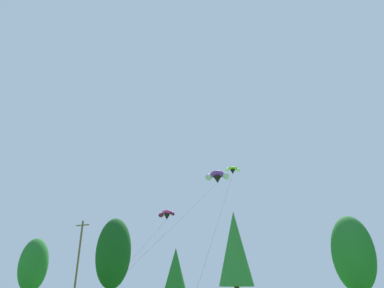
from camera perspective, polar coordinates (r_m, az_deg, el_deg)
The scene contains 9 objects.
treeline_tree_a at distance 70.28m, azimuth -24.86°, elevation -17.79°, with size 4.96×4.96×11.71m.
treeline_tree_b at distance 59.43m, azimuth -12.92°, elevation -17.22°, with size 5.59×5.59×14.04m.
treeline_tree_c at distance 54.49m, azimuth -2.77°, elevation -20.31°, with size 3.56×3.56×8.92m.
treeline_tree_d at distance 46.74m, azimuth 7.13°, elevation -16.71°, with size 4.40×4.40×12.71m.
treeline_tree_e at distance 46.67m, azimuth 25.21°, elevation -16.16°, with size 4.85×4.85×11.28m.
utility_pole at distance 51.43m, azimuth -18.46°, elevation -18.29°, with size 2.20×0.26×11.94m.
parafoil_kite_high_purple at distance 51.64m, azimuth 4.22°, elevation -5.46°, with size 5.44×22.62×17.90m.
parafoil_kite_mid_lime_white at distance 43.52m, azimuth 6.78°, elevation -4.35°, with size 2.10×15.96×15.66m.
parafoil_kite_far_magenta at distance 44.94m, azimuth -4.23°, elevation -11.62°, with size 2.69×14.68×10.82m.
Camera 1 is at (13.33, -1.73, 2.56)m, focal length 32.10 mm.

